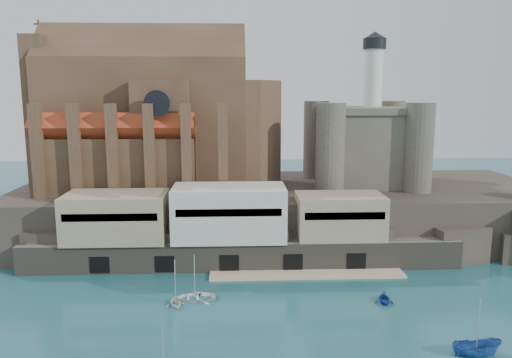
{
  "coord_description": "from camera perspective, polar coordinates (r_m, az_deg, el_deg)",
  "views": [
    {
      "loc": [
        -8.97,
        -54.83,
        28.06
      ],
      "look_at": [
        -5.3,
        32.0,
        12.68
      ],
      "focal_mm": 35.0,
      "sensor_mm": 36.0,
      "label": 1
    }
  ],
  "objects": [
    {
      "name": "castle_keep",
      "position": [
        99.6,
        12.19,
        4.19
      ],
      "size": [
        21.2,
        21.2,
        29.3
      ],
      "color": "#4B473B",
      "rests_on": "promontory"
    },
    {
      "name": "boat_4",
      "position": [
        68.97,
        -9.15,
        -14.11
      ],
      "size": [
        3.23,
        2.6,
        3.25
      ],
      "primitive_type": "imported",
      "rotation": [
        0.0,
        0.0,
        3.51
      ],
      "color": "silver",
      "rests_on": "ground"
    },
    {
      "name": "boat_6",
      "position": [
        70.61,
        -6.98,
        -13.46
      ],
      "size": [
        1.42,
        4.12,
        5.68
      ],
      "primitive_type": "imported",
      "rotation": [
        0.0,
        0.0,
        4.77
      ],
      "color": "white",
      "rests_on": "ground"
    },
    {
      "name": "boat_7",
      "position": [
        71.27,
        14.41,
        -13.48
      ],
      "size": [
        3.21,
        2.24,
        3.44
      ],
      "primitive_type": "imported",
      "rotation": [
        0.0,
        0.0,
        6.13
      ],
      "color": "navy",
      "rests_on": "ground"
    },
    {
      "name": "church",
      "position": [
        98.05,
        -11.38,
        6.37
      ],
      "size": [
        47.0,
        25.93,
        30.51
      ],
      "color": "#483121",
      "rests_on": "promontory"
    },
    {
      "name": "quay",
      "position": [
        80.96,
        -3.2,
        -5.75
      ],
      "size": [
        70.0,
        12.0,
        13.05
      ],
      "color": "#5F584C",
      "rests_on": "ground"
    },
    {
      "name": "boat_2",
      "position": [
        61.69,
        23.82,
        -17.94
      ],
      "size": [
        2.16,
        2.11,
        5.44
      ],
      "primitive_type": "imported",
      "rotation": [
        0.0,
        0.0,
        1.6
      ],
      "color": "#2551A0",
      "rests_on": "ground"
    },
    {
      "name": "promontory",
      "position": [
        97.4,
        2.83,
        -3.72
      ],
      "size": [
        100.0,
        36.0,
        10.0
      ],
      "color": "#2B2520",
      "rests_on": "ground"
    },
    {
      "name": "ground",
      "position": [
        62.25,
        6.41,
        -16.83
      ],
      "size": [
        300.0,
        300.0,
        0.0
      ],
      "primitive_type": "plane",
      "color": "#1A4F57",
      "rests_on": "ground"
    }
  ]
}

